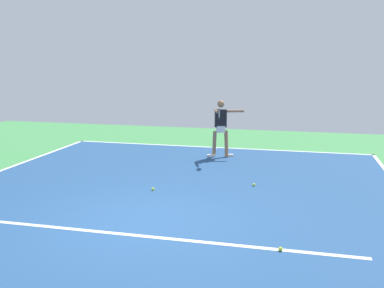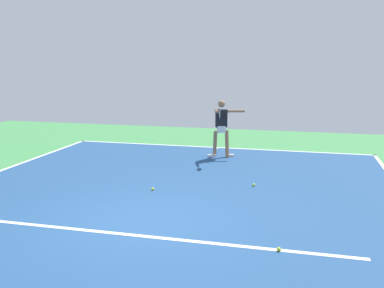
% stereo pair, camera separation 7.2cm
% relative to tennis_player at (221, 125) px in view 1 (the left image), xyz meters
% --- Properties ---
extents(ground_plane, '(22.07, 22.07, 0.00)m').
position_rel_tennis_player_xyz_m(ground_plane, '(0.40, 5.56, -0.98)').
color(ground_plane, '#428E4C').
extents(court_surface, '(9.94, 13.99, 0.00)m').
position_rel_tennis_player_xyz_m(court_surface, '(0.40, 5.56, -0.97)').
color(court_surface, navy).
rests_on(court_surface, ground_plane).
extents(court_line_baseline_near, '(9.94, 0.10, 0.01)m').
position_rel_tennis_player_xyz_m(court_line_baseline_near, '(0.40, -1.38, -0.97)').
color(court_line_baseline_near, white).
rests_on(court_line_baseline_near, ground_plane).
extents(court_line_service, '(7.45, 0.10, 0.01)m').
position_rel_tennis_player_xyz_m(court_line_service, '(0.40, 6.21, -0.97)').
color(court_line_service, white).
rests_on(court_line_service, ground_plane).
extents(court_line_centre_mark, '(0.10, 0.30, 0.01)m').
position_rel_tennis_player_xyz_m(court_line_centre_mark, '(0.40, -1.18, -0.97)').
color(court_line_centre_mark, white).
rests_on(court_line_centre_mark, ground_plane).
extents(tennis_player, '(1.06, 1.29, 1.71)m').
position_rel_tennis_player_xyz_m(tennis_player, '(0.00, 0.00, 0.00)').
color(tennis_player, '#9E7051').
rests_on(tennis_player, ground_plane).
extents(tennis_ball_near_service_line, '(0.07, 0.07, 0.07)m').
position_rel_tennis_player_xyz_m(tennis_ball_near_service_line, '(0.86, 3.75, -0.94)').
color(tennis_ball_near_service_line, '#CCE033').
rests_on(tennis_ball_near_service_line, ground_plane).
extents(tennis_ball_by_sideline, '(0.07, 0.07, 0.07)m').
position_rel_tennis_player_xyz_m(tennis_ball_by_sideline, '(-1.28, 2.87, -0.94)').
color(tennis_ball_by_sideline, '#C6E53D').
rests_on(tennis_ball_by_sideline, ground_plane).
extents(tennis_ball_near_player, '(0.07, 0.07, 0.07)m').
position_rel_tennis_player_xyz_m(tennis_ball_near_player, '(-2.02, 6.25, -0.94)').
color(tennis_ball_near_player, '#CCE033').
rests_on(tennis_ball_near_player, ground_plane).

